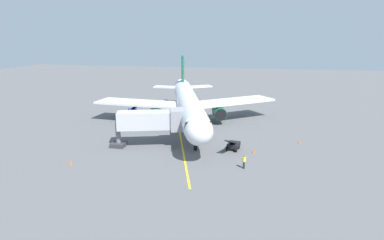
{
  "coord_description": "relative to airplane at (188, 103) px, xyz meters",
  "views": [
    {
      "loc": [
        -14.18,
        57.83,
        15.73
      ],
      "look_at": [
        -3.65,
        8.8,
        3.0
      ],
      "focal_mm": 31.22,
      "sensor_mm": 36.0,
      "label": 1
    }
  ],
  "objects": [
    {
      "name": "safety_cone_nose_left",
      "position": [
        10.24,
        21.75,
        -3.73
      ],
      "size": [
        0.32,
        0.32,
        0.55
      ],
      "primitive_type": "cone",
      "color": "#F2590F",
      "rests_on": "ground"
    },
    {
      "name": "apron_lead_in_line",
      "position": [
        -0.08,
        6.27,
        -4.0
      ],
      "size": [
        11.97,
        38.31,
        0.01
      ],
      "primitive_type": "cube",
      "rotation": [
        0.0,
        0.0,
        0.3
      ],
      "color": "yellow",
      "rests_on": "ground"
    },
    {
      "name": "safety_cone_nose_right",
      "position": [
        -18.73,
        6.94,
        -3.73
      ],
      "size": [
        0.32,
        0.32,
        0.55
      ],
      "primitive_type": "cone",
      "color": "#F2590F",
      "rests_on": "ground"
    },
    {
      "name": "ground_crew_marshaller",
      "position": [
        -11.16,
        18.53,
        -3.12
      ],
      "size": [
        0.45,
        0.47,
        1.71
      ],
      "color": "#23232D",
      "rests_on": "ground"
    },
    {
      "name": "safety_cone_wing_port",
      "position": [
        -12.14,
        12.62,
        -3.73
      ],
      "size": [
        0.32,
        0.32,
        0.55
      ],
      "primitive_type": "cone",
      "color": "#F2590F",
      "rests_on": "ground"
    },
    {
      "name": "airplane",
      "position": [
        0.0,
        0.0,
        0.0
      ],
      "size": [
        33.27,
        39.46,
        11.5
      ],
      "color": "silver",
      "rests_on": "ground"
    },
    {
      "name": "ground_plane",
      "position": [
        1.22,
        -0.89,
        -4.0
      ],
      "size": [
        220.0,
        220.0,
        0.0
      ],
      "primitive_type": "plane",
      "color": "#565659"
    },
    {
      "name": "belt_loader_near_nose",
      "position": [
        13.15,
        -6.48,
        -3.29
      ],
      "size": [
        3.63,
        4.42,
        2.32
      ],
      "color": "#2D3899",
      "rests_on": "ground"
    },
    {
      "name": "jet_bridge",
      "position": [
        1.82,
        12.36,
        -0.24
      ],
      "size": [
        11.41,
        5.82,
        5.4
      ],
      "color": "#B7B7BC",
      "rests_on": "ground"
    },
    {
      "name": "belt_loader_portside",
      "position": [
        -9.24,
        11.86,
        -3.29
      ],
      "size": [
        1.91,
        4.71,
        2.32
      ],
      "color": "black",
      "rests_on": "ground"
    },
    {
      "name": "ground_crew_wing_walker",
      "position": [
        -0.87,
        -7.42,
        -3.12
      ],
      "size": [
        0.47,
        0.44,
        1.71
      ],
      "color": "#23232D",
      "rests_on": "ground"
    }
  ]
}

